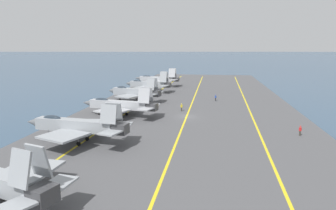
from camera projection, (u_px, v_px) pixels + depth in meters
name	position (u px, v px, depth m)	size (l,w,h in m)	color
ground_plane	(187.00, 118.00, 62.76)	(2000.00, 2000.00, 0.00)	#334C66
carrier_deck	(187.00, 117.00, 62.72)	(197.14, 49.21, 0.40)	#4C4C4F
deck_stripe_foul_line	(253.00, 119.00, 60.69)	(177.43, 0.36, 0.01)	yellow
deck_stripe_centerline	(187.00, 117.00, 62.68)	(177.43, 0.36, 0.01)	yellow
deck_stripe_edge_line	(124.00, 114.00, 64.68)	(177.43, 0.36, 0.01)	yellow
parked_jet_second	(77.00, 125.00, 45.01)	(13.26, 17.15, 6.35)	#93999E
parked_jet_third	(120.00, 105.00, 62.34)	(12.92, 17.18, 6.35)	#A8AAAF
parked_jet_fourth	(134.00, 92.00, 79.48)	(12.45, 15.52, 6.50)	#93999E
parked_jet_fifth	(149.00, 84.00, 96.74)	(13.18, 15.63, 6.74)	#93999E
parked_jet_sixth	(158.00, 79.00, 111.74)	(12.28, 17.39, 6.66)	#A8AAAF
crew_yellow_vest	(182.00, 107.00, 67.78)	(0.45, 0.45, 1.79)	#383328
crew_red_vest	(300.00, 130.00, 48.93)	(0.40, 0.46, 1.71)	#383328
crew_blue_vest	(216.00, 97.00, 80.71)	(0.45, 0.45, 1.74)	#232328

